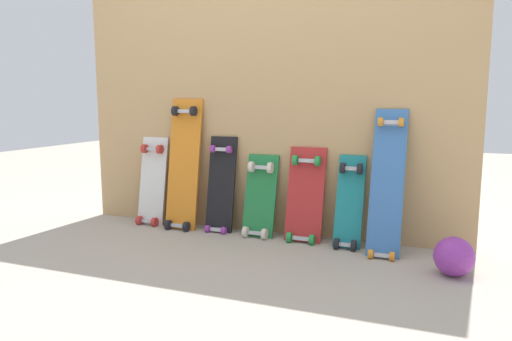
{
  "coord_description": "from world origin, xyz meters",
  "views": [
    {
      "loc": [
        1.11,
        -2.94,
        0.9
      ],
      "look_at": [
        0.0,
        -0.07,
        0.44
      ],
      "focal_mm": 33.38,
      "sensor_mm": 36.0,
      "label": 1
    }
  ],
  "objects_px": {
    "skateboard_orange": "(183,168)",
    "skateboard_green": "(260,200)",
    "skateboard_white": "(152,185)",
    "skateboard_blue": "(387,188)",
    "rubber_ball": "(454,257)",
    "skateboard_teal": "(349,207)",
    "skateboard_red": "(305,200)",
    "skateboard_black": "(221,189)"
  },
  "relations": [
    {
      "from": "skateboard_orange",
      "to": "skateboard_green",
      "type": "relative_size",
      "value": 1.62
    },
    {
      "from": "skateboard_white",
      "to": "skateboard_blue",
      "type": "distance_m",
      "value": 1.67
    },
    {
      "from": "skateboard_blue",
      "to": "skateboard_green",
      "type": "bearing_deg",
      "value": 175.58
    },
    {
      "from": "rubber_ball",
      "to": "skateboard_teal",
      "type": "bearing_deg",
      "value": 151.91
    },
    {
      "from": "skateboard_orange",
      "to": "skateboard_green",
      "type": "bearing_deg",
      "value": 0.02
    },
    {
      "from": "skateboard_orange",
      "to": "rubber_ball",
      "type": "height_order",
      "value": "skateboard_orange"
    },
    {
      "from": "skateboard_orange",
      "to": "skateboard_red",
      "type": "distance_m",
      "value": 0.89
    },
    {
      "from": "skateboard_red",
      "to": "rubber_ball",
      "type": "relative_size",
      "value": 3.25
    },
    {
      "from": "skateboard_orange",
      "to": "skateboard_black",
      "type": "distance_m",
      "value": 0.31
    },
    {
      "from": "skateboard_green",
      "to": "rubber_ball",
      "type": "height_order",
      "value": "skateboard_green"
    },
    {
      "from": "skateboard_green",
      "to": "rubber_ball",
      "type": "distance_m",
      "value": 1.25
    },
    {
      "from": "skateboard_orange",
      "to": "skateboard_blue",
      "type": "distance_m",
      "value": 1.39
    },
    {
      "from": "skateboard_teal",
      "to": "skateboard_white",
      "type": "bearing_deg",
      "value": 178.7
    },
    {
      "from": "skateboard_red",
      "to": "skateboard_blue",
      "type": "bearing_deg",
      "value": -7.41
    },
    {
      "from": "skateboard_red",
      "to": "skateboard_blue",
      "type": "height_order",
      "value": "skateboard_blue"
    },
    {
      "from": "skateboard_red",
      "to": "rubber_ball",
      "type": "xyz_separation_m",
      "value": [
        0.89,
        -0.34,
        -0.16
      ]
    },
    {
      "from": "skateboard_green",
      "to": "skateboard_blue",
      "type": "distance_m",
      "value": 0.84
    },
    {
      "from": "skateboard_green",
      "to": "skateboard_teal",
      "type": "bearing_deg",
      "value": -1.74
    },
    {
      "from": "skateboard_orange",
      "to": "skateboard_black",
      "type": "xyz_separation_m",
      "value": [
        0.28,
        0.02,
        -0.13
      ]
    },
    {
      "from": "skateboard_white",
      "to": "skateboard_red",
      "type": "distance_m",
      "value": 1.15
    },
    {
      "from": "skateboard_red",
      "to": "rubber_ball",
      "type": "distance_m",
      "value": 0.96
    },
    {
      "from": "skateboard_black",
      "to": "skateboard_red",
      "type": "relative_size",
      "value": 1.09
    },
    {
      "from": "skateboard_white",
      "to": "skateboard_green",
      "type": "bearing_deg",
      "value": -0.99
    },
    {
      "from": "skateboard_black",
      "to": "skateboard_green",
      "type": "distance_m",
      "value": 0.3
    },
    {
      "from": "skateboard_orange",
      "to": "skateboard_red",
      "type": "height_order",
      "value": "skateboard_orange"
    },
    {
      "from": "skateboard_orange",
      "to": "skateboard_teal",
      "type": "distance_m",
      "value": 1.18
    },
    {
      "from": "rubber_ball",
      "to": "skateboard_blue",
      "type": "bearing_deg",
      "value": 143.73
    },
    {
      "from": "skateboard_white",
      "to": "skateboard_teal",
      "type": "relative_size",
      "value": 1.11
    },
    {
      "from": "skateboard_white",
      "to": "skateboard_orange",
      "type": "xyz_separation_m",
      "value": [
        0.27,
        -0.01,
        0.14
      ]
    },
    {
      "from": "skateboard_black",
      "to": "skateboard_red",
      "type": "height_order",
      "value": "skateboard_black"
    },
    {
      "from": "skateboard_teal",
      "to": "rubber_ball",
      "type": "bearing_deg",
      "value": -28.09
    },
    {
      "from": "skateboard_white",
      "to": "skateboard_black",
      "type": "relative_size",
      "value": 0.96
    },
    {
      "from": "skateboard_white",
      "to": "skateboard_green",
      "type": "distance_m",
      "value": 0.84
    },
    {
      "from": "skateboard_blue",
      "to": "skateboard_teal",
      "type": "bearing_deg",
      "value": 168.6
    },
    {
      "from": "skateboard_orange",
      "to": "skateboard_blue",
      "type": "xyz_separation_m",
      "value": [
        1.39,
        -0.06,
        -0.04
      ]
    },
    {
      "from": "skateboard_orange",
      "to": "skateboard_black",
      "type": "bearing_deg",
      "value": 3.48
    },
    {
      "from": "skateboard_white",
      "to": "skateboard_orange",
      "type": "relative_size",
      "value": 0.72
    },
    {
      "from": "skateboard_red",
      "to": "skateboard_white",
      "type": "bearing_deg",
      "value": 179.43
    },
    {
      "from": "skateboard_black",
      "to": "skateboard_teal",
      "type": "xyz_separation_m",
      "value": [
        0.89,
        -0.03,
        -0.04
      ]
    },
    {
      "from": "skateboard_teal",
      "to": "skateboard_blue",
      "type": "xyz_separation_m",
      "value": [
        0.23,
        -0.05,
        0.14
      ]
    },
    {
      "from": "skateboard_orange",
      "to": "skateboard_blue",
      "type": "relative_size",
      "value": 1.05
    },
    {
      "from": "skateboard_green",
      "to": "skateboard_blue",
      "type": "bearing_deg",
      "value": -4.42
    }
  ]
}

